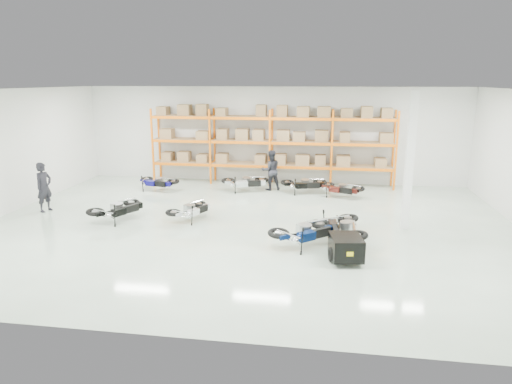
% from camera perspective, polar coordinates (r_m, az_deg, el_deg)
% --- Properties ---
extents(room, '(18.00, 18.00, 18.00)m').
position_cam_1_polar(room, '(14.96, -1.08, 3.99)').
color(room, silver).
rests_on(room, ground).
extents(pallet_rack, '(11.28, 0.98, 3.62)m').
position_cam_1_polar(pallet_rack, '(21.27, 1.88, 6.97)').
color(pallet_rack, orange).
rests_on(pallet_rack, ground).
extents(structural_column, '(0.25, 0.25, 4.50)m').
position_cam_1_polar(structural_column, '(15.48, 18.63, 3.59)').
color(structural_column, white).
rests_on(structural_column, ground).
extents(moto_blue_centre, '(2.06, 1.97, 1.24)m').
position_cam_1_polar(moto_blue_centre, '(13.56, 6.17, -4.42)').
color(moto_blue_centre, '#071A49').
rests_on(moto_blue_centre, ground).
extents(moto_silver_left, '(1.40, 1.80, 1.04)m').
position_cam_1_polar(moto_silver_left, '(16.12, -8.15, -1.83)').
color(moto_silver_left, silver).
rests_on(moto_silver_left, ground).
extents(moto_black_far_left, '(1.65, 2.02, 1.17)m').
position_cam_1_polar(moto_black_far_left, '(16.60, -16.90, -1.62)').
color(moto_black_far_left, black).
rests_on(moto_black_far_left, ground).
extents(moto_touring_right, '(1.18, 2.06, 1.28)m').
position_cam_1_polar(moto_touring_right, '(14.08, 10.96, -3.82)').
color(moto_touring_right, black).
rests_on(moto_touring_right, ground).
extents(trailer, '(0.97, 1.76, 0.72)m').
position_cam_1_polar(trailer, '(12.63, 11.18, -6.80)').
color(trailer, black).
rests_on(trailer, ground).
extents(moto_back_a, '(1.81, 1.19, 1.08)m').
position_cam_1_polar(moto_back_a, '(20.71, -12.26, 1.56)').
color(moto_back_a, '#0F0B67').
rests_on(moto_back_a, ground).
extents(moto_back_b, '(1.97, 1.35, 1.16)m').
position_cam_1_polar(moto_back_b, '(20.08, -1.33, 1.61)').
color(moto_back_b, '#B1B6BB').
rests_on(moto_back_b, ground).
extents(moto_back_c, '(1.87, 1.20, 1.12)m').
position_cam_1_polar(moto_back_c, '(19.90, 6.07, 1.36)').
color(moto_back_c, black).
rests_on(moto_back_c, ground).
extents(moto_back_d, '(1.81, 1.39, 1.05)m').
position_cam_1_polar(moto_back_d, '(19.40, 10.59, 0.78)').
color(moto_back_d, '#3C0F0C').
rests_on(moto_back_d, ground).
extents(person_left, '(0.60, 0.77, 1.85)m').
position_cam_1_polar(person_left, '(18.71, -24.98, 0.56)').
color(person_left, black).
rests_on(person_left, ground).
extents(person_back, '(1.06, 0.95, 1.79)m').
position_cam_1_polar(person_back, '(20.29, 1.87, 2.74)').
color(person_back, '#21222A').
rests_on(person_back, ground).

